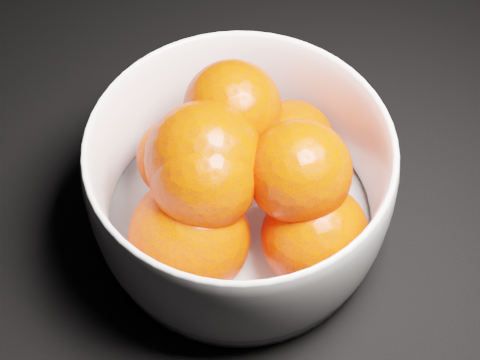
# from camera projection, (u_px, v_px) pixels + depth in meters

# --- Properties ---
(bowl) EXTENTS (0.23, 0.23, 0.11)m
(bowl) POSITION_uv_depth(u_px,v_px,m) (240.00, 184.00, 0.52)
(bowl) COLOR silver
(bowl) RESTS_ON ground
(orange_pile) EXTENTS (0.19, 0.18, 0.13)m
(orange_pile) POSITION_uv_depth(u_px,v_px,m) (236.00, 181.00, 0.50)
(orange_pile) COLOR #E92900
(orange_pile) RESTS_ON bowl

